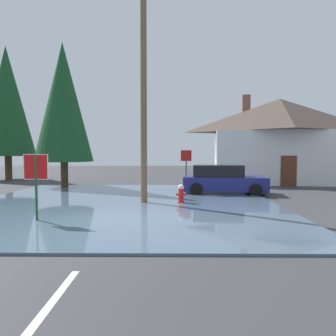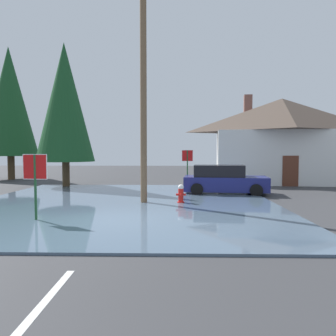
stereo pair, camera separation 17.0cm
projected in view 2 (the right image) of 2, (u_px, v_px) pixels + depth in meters
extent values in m
cube|color=#38383A|center=(111.00, 224.00, 9.90)|extent=(80.00, 80.00, 0.10)
cube|color=#4C6075|center=(123.00, 202.00, 13.58)|extent=(13.06, 13.75, 0.07)
cube|color=silver|center=(96.00, 234.00, 8.44)|extent=(3.58, 0.34, 0.01)
cube|color=silver|center=(26.00, 324.00, 4.06)|extent=(0.17, 3.61, 0.01)
cylinder|color=#1E4C28|center=(35.00, 188.00, 9.93)|extent=(0.08, 0.08, 2.16)
cube|color=white|center=(35.00, 167.00, 9.89)|extent=(0.81, 0.08, 0.81)
cube|color=red|center=(35.00, 167.00, 9.89)|extent=(0.77, 0.09, 0.77)
cylinder|color=red|center=(181.00, 203.00, 13.38)|extent=(0.31, 0.31, 0.10)
cylinder|color=red|center=(181.00, 195.00, 13.36)|extent=(0.22, 0.22, 0.56)
sphere|color=white|center=(181.00, 187.00, 13.34)|extent=(0.24, 0.24, 0.24)
cylinder|color=red|center=(177.00, 195.00, 13.36)|extent=(0.10, 0.09, 0.09)
cylinder|color=red|center=(185.00, 195.00, 13.35)|extent=(0.10, 0.09, 0.09)
cylinder|color=red|center=(181.00, 195.00, 13.19)|extent=(0.11, 0.10, 0.11)
cylinder|color=brown|center=(143.00, 90.00, 13.21)|extent=(0.28, 0.28, 9.79)
cylinder|color=#1E4C28|center=(187.00, 168.00, 20.45)|extent=(0.08, 0.08, 2.35)
cube|color=white|center=(187.00, 156.00, 20.41)|extent=(0.73, 0.18, 0.74)
cube|color=red|center=(187.00, 156.00, 20.41)|extent=(0.69, 0.18, 0.70)
cube|color=silver|center=(281.00, 157.00, 22.85)|extent=(9.86, 6.53, 3.72)
pyramid|color=brown|center=(282.00, 115.00, 22.69)|extent=(10.65, 7.05, 2.42)
cube|color=brown|center=(248.00, 109.00, 23.96)|extent=(0.66, 0.66, 2.18)
cube|color=#592D1E|center=(290.00, 171.00, 20.15)|extent=(1.00, 0.17, 2.00)
cube|color=navy|center=(225.00, 184.00, 16.56)|extent=(4.52, 2.24, 0.76)
cube|color=black|center=(219.00, 171.00, 16.57)|extent=(2.77, 1.84, 0.62)
cylinder|color=black|center=(251.00, 186.00, 17.26)|extent=(0.66, 0.29, 0.64)
cylinder|color=black|center=(256.00, 190.00, 15.49)|extent=(0.66, 0.29, 0.64)
cylinder|color=black|center=(198.00, 186.00, 17.64)|extent=(0.66, 0.29, 0.64)
cylinder|color=black|center=(197.00, 190.00, 15.88)|extent=(0.66, 0.29, 0.64)
cylinder|color=#4C3823|center=(11.00, 168.00, 25.26)|extent=(0.53, 0.53, 1.92)
cone|color=#194723|center=(9.00, 101.00, 24.98)|extent=(4.28, 4.28, 8.77)
cylinder|color=#4C3823|center=(66.00, 174.00, 19.81)|extent=(0.46, 0.46, 1.64)
cone|color=#194723|center=(65.00, 102.00, 19.57)|extent=(3.65, 3.65, 7.47)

